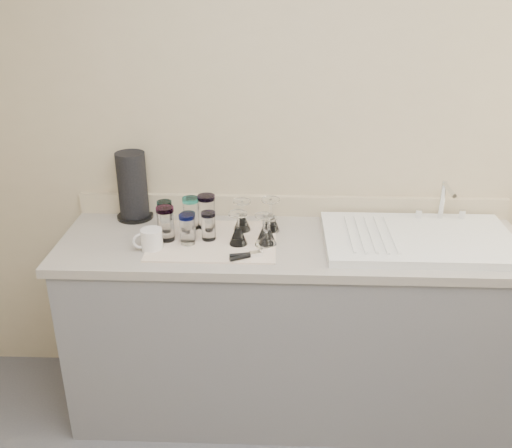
{
  "coord_description": "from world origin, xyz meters",
  "views": [
    {
      "loc": [
        -0.07,
        -1.07,
        1.99
      ],
      "look_at": [
        -0.16,
        1.15,
        1.0
      ],
      "focal_mm": 40.0,
      "sensor_mm": 36.0,
      "label": 1
    }
  ],
  "objects_px": {
    "goblet_front_left": "(238,233)",
    "tumbler_magenta": "(166,223)",
    "tumbler_purple": "(207,211)",
    "tumbler_blue": "(189,226)",
    "white_mug": "(151,240)",
    "tumbler_teal": "(165,215)",
    "can_opener": "(246,255)",
    "tumbler_lavender": "(208,226)",
    "goblet_extra": "(264,235)",
    "tumbler_extra": "(187,229)",
    "paper_towel_roll": "(133,187)",
    "goblet_front_right": "(269,235)",
    "goblet_back_right": "(270,220)",
    "tumbler_cyan": "(191,213)",
    "sink_unit": "(419,238)",
    "goblet_back_left": "(242,220)"
  },
  "relations": [
    {
      "from": "goblet_extra",
      "to": "goblet_front_left",
      "type": "bearing_deg",
      "value": 176.92
    },
    {
      "from": "tumbler_teal",
      "to": "paper_towel_roll",
      "type": "xyz_separation_m",
      "value": [
        -0.17,
        0.14,
        0.08
      ]
    },
    {
      "from": "tumbler_lavender",
      "to": "goblet_front_left",
      "type": "relative_size",
      "value": 0.88
    },
    {
      "from": "paper_towel_roll",
      "to": "tumbler_teal",
      "type": "bearing_deg",
      "value": -38.25
    },
    {
      "from": "tumbler_purple",
      "to": "tumbler_blue",
      "type": "height_order",
      "value": "tumbler_purple"
    },
    {
      "from": "tumbler_purple",
      "to": "white_mug",
      "type": "bearing_deg",
      "value": -133.82
    },
    {
      "from": "tumbler_purple",
      "to": "goblet_extra",
      "type": "distance_m",
      "value": 0.32
    },
    {
      "from": "sink_unit",
      "to": "tumbler_teal",
      "type": "bearing_deg",
      "value": 175.56
    },
    {
      "from": "tumbler_lavender",
      "to": "paper_towel_roll",
      "type": "height_order",
      "value": "paper_towel_roll"
    },
    {
      "from": "tumbler_extra",
      "to": "goblet_front_left",
      "type": "bearing_deg",
      "value": 1.61
    },
    {
      "from": "tumbler_blue",
      "to": "goblet_front_right",
      "type": "xyz_separation_m",
      "value": [
        0.35,
        -0.03,
        -0.02
      ]
    },
    {
      "from": "tumbler_magenta",
      "to": "tumbler_extra",
      "type": "height_order",
      "value": "tumbler_magenta"
    },
    {
      "from": "tumbler_purple",
      "to": "tumbler_lavender",
      "type": "height_order",
      "value": "tumbler_purple"
    },
    {
      "from": "tumbler_blue",
      "to": "tumbler_lavender",
      "type": "bearing_deg",
      "value": 5.72
    },
    {
      "from": "tumbler_teal",
      "to": "goblet_back_right",
      "type": "distance_m",
      "value": 0.48
    },
    {
      "from": "tumbler_purple",
      "to": "white_mug",
      "type": "distance_m",
      "value": 0.31
    },
    {
      "from": "tumbler_blue",
      "to": "tumbler_extra",
      "type": "height_order",
      "value": "tumbler_extra"
    },
    {
      "from": "tumbler_cyan",
      "to": "tumbler_blue",
      "type": "distance_m",
      "value": 0.12
    },
    {
      "from": "goblet_front_left",
      "to": "paper_towel_roll",
      "type": "distance_m",
      "value": 0.6
    },
    {
      "from": "tumbler_teal",
      "to": "goblet_front_right",
      "type": "bearing_deg",
      "value": -16.99
    },
    {
      "from": "sink_unit",
      "to": "tumbler_cyan",
      "type": "bearing_deg",
      "value": 174.51
    },
    {
      "from": "tumbler_magenta",
      "to": "goblet_front_right",
      "type": "relative_size",
      "value": 1.23
    },
    {
      "from": "goblet_extra",
      "to": "paper_towel_roll",
      "type": "height_order",
      "value": "paper_towel_roll"
    },
    {
      "from": "paper_towel_roll",
      "to": "tumbler_extra",
      "type": "bearing_deg",
      "value": -44.12
    },
    {
      "from": "tumbler_extra",
      "to": "white_mug",
      "type": "xyz_separation_m",
      "value": [
        -0.15,
        -0.05,
        -0.03
      ]
    },
    {
      "from": "goblet_back_left",
      "to": "goblet_back_right",
      "type": "distance_m",
      "value": 0.13
    },
    {
      "from": "tumbler_extra",
      "to": "goblet_extra",
      "type": "bearing_deg",
      "value": 0.03
    },
    {
      "from": "tumbler_extra",
      "to": "goblet_back_left",
      "type": "xyz_separation_m",
      "value": [
        0.23,
        0.15,
        -0.02
      ]
    },
    {
      "from": "sink_unit",
      "to": "white_mug",
      "type": "distance_m",
      "value": 1.16
    },
    {
      "from": "goblet_back_left",
      "to": "goblet_front_left",
      "type": "bearing_deg",
      "value": -93.23
    },
    {
      "from": "tumbler_cyan",
      "to": "tumbler_lavender",
      "type": "relative_size",
      "value": 1.16
    },
    {
      "from": "goblet_back_right",
      "to": "sink_unit",
      "type": "bearing_deg",
      "value": -8.01
    },
    {
      "from": "tumbler_teal",
      "to": "goblet_back_left",
      "type": "xyz_separation_m",
      "value": [
        0.35,
        -0.0,
        -0.02
      ]
    },
    {
      "from": "tumbler_teal",
      "to": "tumbler_extra",
      "type": "distance_m",
      "value": 0.2
    },
    {
      "from": "goblet_front_left",
      "to": "tumbler_magenta",
      "type": "bearing_deg",
      "value": 174.79
    },
    {
      "from": "tumbler_magenta",
      "to": "goblet_front_right",
      "type": "bearing_deg",
      "value": -3.5
    },
    {
      "from": "goblet_back_right",
      "to": "paper_towel_roll",
      "type": "relative_size",
      "value": 0.46
    },
    {
      "from": "tumbler_purple",
      "to": "goblet_front_left",
      "type": "bearing_deg",
      "value": -46.85
    },
    {
      "from": "goblet_back_right",
      "to": "tumbler_cyan",
      "type": "bearing_deg",
      "value": 179.11
    },
    {
      "from": "tumbler_blue",
      "to": "white_mug",
      "type": "bearing_deg",
      "value": -149.07
    },
    {
      "from": "tumbler_cyan",
      "to": "goblet_back_right",
      "type": "xyz_separation_m",
      "value": [
        0.36,
        -0.01,
        -0.02
      ]
    },
    {
      "from": "white_mug",
      "to": "tumbler_extra",
      "type": "bearing_deg",
      "value": 18.76
    },
    {
      "from": "tumbler_teal",
      "to": "tumbler_lavender",
      "type": "height_order",
      "value": "tumbler_teal"
    },
    {
      "from": "white_mug",
      "to": "goblet_front_right",
      "type": "bearing_deg",
      "value": 6.65
    },
    {
      "from": "white_mug",
      "to": "goblet_extra",
      "type": "bearing_deg",
      "value": 6.05
    },
    {
      "from": "tumbler_teal",
      "to": "can_opener",
      "type": "distance_m",
      "value": 0.48
    },
    {
      "from": "goblet_front_left",
      "to": "tumbler_teal",
      "type": "bearing_deg",
      "value": 156.89
    },
    {
      "from": "sink_unit",
      "to": "tumbler_magenta",
      "type": "distance_m",
      "value": 1.11
    },
    {
      "from": "goblet_front_right",
      "to": "paper_towel_roll",
      "type": "bearing_deg",
      "value": 156.48
    },
    {
      "from": "goblet_back_right",
      "to": "goblet_extra",
      "type": "bearing_deg",
      "value": -99.18
    }
  ]
}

